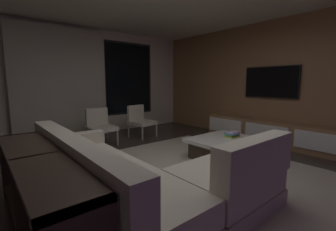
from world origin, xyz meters
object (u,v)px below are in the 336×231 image
(accent_chair_near_window, at_px, (140,119))
(console_table_behind_couch, at_px, (39,192))
(media_console, at_px, (272,133))
(mounted_tv, at_px, (271,82))
(coffee_table, at_px, (229,149))
(sectional_couch, at_px, (138,181))
(accent_chair_by_curtain, at_px, (100,124))
(book_stack_on_coffee_table, at_px, (232,134))

(accent_chair_near_window, distance_m, console_table_behind_couch, 3.78)
(media_console, relative_size, console_table_behind_couch, 1.48)
(mounted_tv, bearing_deg, coffee_table, -174.09)
(media_console, distance_m, mounted_tv, 1.13)
(sectional_couch, bearing_deg, media_console, 4.43)
(sectional_couch, xyz_separation_m, media_console, (3.61, 0.28, -0.04))
(accent_chair_near_window, height_order, console_table_behind_couch, accent_chair_near_window)
(coffee_table, bearing_deg, accent_chair_by_curtain, 117.99)
(console_table_behind_couch, bearing_deg, book_stack_on_coffee_table, 4.35)
(coffee_table, xyz_separation_m, mounted_tv, (1.74, 0.18, 1.16))
(coffee_table, bearing_deg, sectional_couch, -171.75)
(sectional_couch, xyz_separation_m, accent_chair_near_window, (1.81, 2.75, 0.14))
(accent_chair_near_window, xyz_separation_m, console_table_behind_couch, (-2.72, -2.62, -0.03))
(book_stack_on_coffee_table, distance_m, accent_chair_near_window, 2.42)
(book_stack_on_coffee_table, distance_m, console_table_behind_couch, 3.16)
(media_console, bearing_deg, book_stack_on_coffee_table, 176.23)
(coffee_table, relative_size, accent_chair_near_window, 1.49)
(sectional_couch, relative_size, media_console, 0.81)
(sectional_couch, bearing_deg, console_table_behind_couch, 171.91)
(sectional_couch, height_order, accent_chair_near_window, sectional_couch)
(sectional_couch, xyz_separation_m, mounted_tv, (3.79, 0.48, 1.06))
(accent_chair_by_curtain, distance_m, mounted_tv, 3.89)
(sectional_couch, height_order, coffee_table, sectional_couch)
(book_stack_on_coffee_table, bearing_deg, coffee_table, -158.99)
(book_stack_on_coffee_table, xyz_separation_m, accent_chair_near_window, (-0.43, 2.38, 0.02))
(accent_chair_by_curtain, bearing_deg, book_stack_on_coffee_table, -57.90)
(sectional_couch, height_order, accent_chair_by_curtain, sectional_couch)
(accent_chair_by_curtain, xyz_separation_m, mounted_tv, (3.03, -2.25, 0.92))
(book_stack_on_coffee_table, xyz_separation_m, mounted_tv, (1.55, 0.11, 0.94))
(coffee_table, xyz_separation_m, console_table_behind_couch, (-2.96, -0.17, 0.22))
(coffee_table, relative_size, console_table_behind_couch, 0.55)
(book_stack_on_coffee_table, distance_m, accent_chair_by_curtain, 2.79)
(accent_chair_by_curtain, relative_size, mounted_tv, 0.65)
(sectional_couch, relative_size, accent_chair_by_curtain, 3.21)
(mounted_tv, bearing_deg, sectional_couch, -172.82)
(sectional_couch, bearing_deg, accent_chair_by_curtain, 74.50)
(sectional_couch, distance_m, mounted_tv, 3.96)
(sectional_couch, bearing_deg, accent_chair_near_window, 56.73)
(coffee_table, height_order, accent_chair_by_curtain, accent_chair_by_curtain)
(accent_chair_near_window, bearing_deg, coffee_table, -84.31)
(console_table_behind_couch, bearing_deg, accent_chair_by_curtain, 57.29)
(book_stack_on_coffee_table, bearing_deg, media_console, -3.77)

